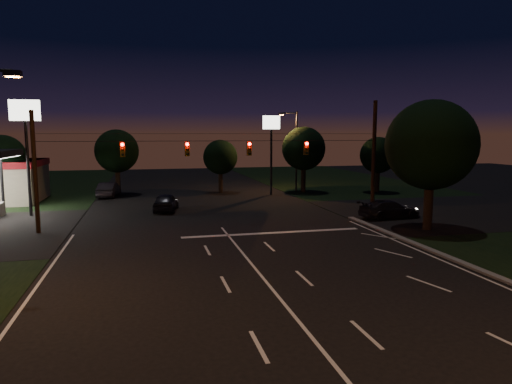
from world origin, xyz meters
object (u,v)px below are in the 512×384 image
object	(u,v)px
car_oncoming_b	(109,190)
utility_pole_right	(372,218)
car_oncoming_a	(166,202)
tree_right_near	(430,146)
car_cross	(390,209)

from	to	relation	value
car_oncoming_b	utility_pole_right	bearing A→B (deg)	148.06
car_oncoming_a	tree_right_near	bearing A→B (deg)	155.26
car_oncoming_b	tree_right_near	bearing A→B (deg)	143.02
car_oncoming_a	car_cross	bearing A→B (deg)	165.53
utility_pole_right	car_oncoming_a	bearing A→B (deg)	155.80
tree_right_near	car_oncoming_a	distance (m)	21.26
utility_pole_right	tree_right_near	size ratio (longest dim) A/B	1.03
utility_pole_right	car_oncoming_a	world-z (taller)	utility_pole_right
utility_pole_right	car_cross	size ratio (longest dim) A/B	1.84
utility_pole_right	car_oncoming_b	xyz separation A→B (m)	(-20.83, 17.18, 0.77)
tree_right_near	car_oncoming_a	xyz separation A→B (m)	(-16.99, 11.78, -4.92)
tree_right_near	car_cross	bearing A→B (deg)	94.95
tree_right_near	car_cross	world-z (taller)	tree_right_near
car_oncoming_a	utility_pole_right	bearing A→B (deg)	165.80
utility_pole_right	car_oncoming_a	xyz separation A→B (m)	(-15.47, 6.95, 0.76)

